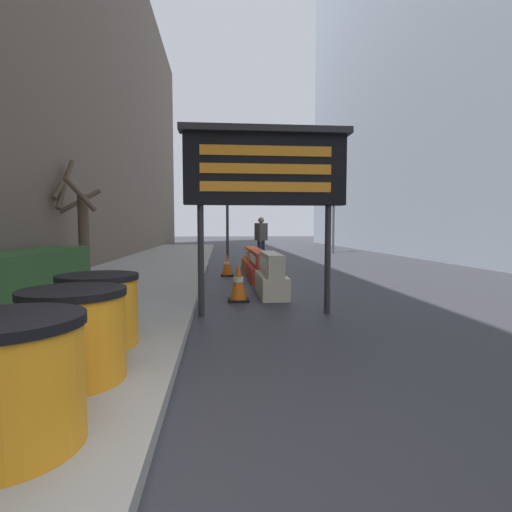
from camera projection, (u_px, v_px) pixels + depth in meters
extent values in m
cube|color=brown|center=(60.00, 2.00, 10.76)|extent=(0.40, 50.40, 14.97)
cylinder|color=#4C3D2D|center=(84.00, 236.00, 10.11)|extent=(0.27, 0.27, 2.09)
cylinder|color=#4C3D2D|center=(65.00, 184.00, 10.01)|extent=(0.19, 0.96, 1.33)
cylinder|color=#4C3D2D|center=(80.00, 194.00, 9.72)|extent=(0.75, 0.22, 0.85)
cylinder|color=#4C3D2D|center=(62.00, 183.00, 9.99)|extent=(0.16, 1.06, 0.95)
cylinder|color=#4C3D2D|center=(78.00, 202.00, 10.53)|extent=(1.04, 0.77, 0.80)
cylinder|color=orange|center=(9.00, 388.00, 2.27)|extent=(0.81, 0.81, 0.71)
cylinder|color=black|center=(6.00, 322.00, 2.25)|extent=(0.85, 0.85, 0.06)
cylinder|color=orange|center=(74.00, 338.00, 3.28)|extent=(0.81, 0.81, 0.71)
cylinder|color=black|center=(73.00, 292.00, 3.26)|extent=(0.85, 0.85, 0.06)
cylinder|color=orange|center=(99.00, 312.00, 4.29)|extent=(0.81, 0.81, 0.71)
cylinder|color=black|center=(98.00, 277.00, 4.26)|extent=(0.85, 0.85, 0.06)
cylinder|color=#28282B|center=(201.00, 261.00, 6.29)|extent=(0.10, 0.10, 1.75)
cylinder|color=#28282B|center=(328.00, 260.00, 6.48)|extent=(0.10, 0.10, 1.75)
cube|color=black|center=(265.00, 170.00, 6.28)|extent=(2.55, 0.24, 1.10)
cube|color=#28282B|center=(266.00, 130.00, 6.17)|extent=(2.67, 0.34, 0.10)
cube|color=orange|center=(266.00, 151.00, 6.13)|extent=(2.04, 0.02, 0.15)
cube|color=orange|center=(266.00, 169.00, 6.15)|extent=(2.04, 0.02, 0.15)
cube|color=orange|center=(266.00, 187.00, 6.17)|extent=(2.04, 0.02, 0.15)
cube|color=beige|center=(271.00, 285.00, 8.23)|extent=(0.53, 1.67, 0.44)
cube|color=beige|center=(271.00, 264.00, 8.20)|extent=(0.32, 1.67, 0.44)
cube|color=white|center=(263.00, 264.00, 8.19)|extent=(0.02, 1.34, 0.22)
cube|color=red|center=(259.00, 273.00, 10.65)|extent=(0.57, 2.15, 0.38)
cube|color=red|center=(259.00, 259.00, 10.62)|extent=(0.34, 2.15, 0.38)
cube|color=white|center=(253.00, 259.00, 10.60)|extent=(0.02, 1.72, 0.19)
cube|color=orange|center=(252.00, 265.00, 12.91)|extent=(0.59, 1.93, 0.38)
cube|color=orange|center=(252.00, 253.00, 12.88)|extent=(0.36, 1.93, 0.38)
cube|color=white|center=(247.00, 253.00, 12.86)|extent=(0.02, 1.54, 0.19)
cube|color=black|center=(227.00, 275.00, 11.53)|extent=(0.37, 0.37, 0.04)
cone|color=orange|center=(227.00, 264.00, 11.50)|extent=(0.29, 0.29, 0.62)
cylinder|color=white|center=(227.00, 263.00, 11.50)|extent=(0.17, 0.17, 0.09)
cube|color=black|center=(239.00, 300.00, 7.60)|extent=(0.40, 0.40, 0.04)
cone|color=orange|center=(238.00, 281.00, 7.57)|extent=(0.32, 0.32, 0.68)
cylinder|color=white|center=(238.00, 280.00, 7.57)|extent=(0.19, 0.19, 0.10)
cylinder|color=#2D2D30|center=(227.00, 214.00, 17.61)|extent=(0.12, 0.12, 3.96)
cube|color=#23281E|center=(227.00, 178.00, 17.34)|extent=(0.28, 0.28, 0.84)
sphere|color=#360605|center=(227.00, 171.00, 17.17)|extent=(0.15, 0.15, 0.15)
sphere|color=#392C06|center=(227.00, 178.00, 17.19)|extent=(0.15, 0.15, 0.15)
sphere|color=green|center=(227.00, 184.00, 17.21)|extent=(0.15, 0.15, 0.15)
cylinder|color=#2D2D30|center=(333.00, 220.00, 21.48)|extent=(0.12, 0.12, 3.54)
cube|color=#23281E|center=(335.00, 195.00, 21.22)|extent=(0.28, 0.28, 0.84)
sphere|color=red|center=(336.00, 189.00, 21.06)|extent=(0.15, 0.15, 0.15)
sphere|color=#392C06|center=(335.00, 195.00, 21.08)|extent=(0.15, 0.15, 0.15)
sphere|color=black|center=(335.00, 200.00, 21.10)|extent=(0.15, 0.15, 0.15)
cylinder|color=#23283D|center=(259.00, 251.00, 16.01)|extent=(0.14, 0.14, 0.88)
cylinder|color=#23283D|center=(263.00, 251.00, 16.03)|extent=(0.14, 0.14, 0.88)
cube|color=#47423D|center=(261.00, 232.00, 15.96)|extent=(0.55, 0.53, 0.69)
sphere|color=gray|center=(261.00, 220.00, 15.93)|extent=(0.24, 0.24, 0.24)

